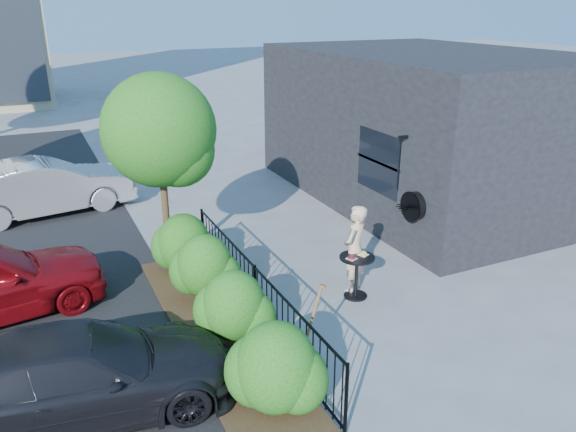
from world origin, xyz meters
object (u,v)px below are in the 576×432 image
patio_tree (163,137)px  car_silver (46,187)px  car_darkgrey (80,373)px  shovel (309,332)px  cafe_table (357,269)px  woman (355,249)px

patio_tree → car_silver: size_ratio=0.91×
patio_tree → car_darkgrey: bearing=-119.9°
car_silver → shovel: bearing=-169.2°
shovel → car_darkgrey: size_ratio=0.33×
cafe_table → car_silver: size_ratio=0.20×
car_silver → car_darkgrey: 8.43m
woman → car_darkgrey: bearing=-20.7°
patio_tree → cafe_table: 4.45m
cafe_table → woman: (0.10, 0.25, 0.29)m
cafe_table → shovel: (-1.80, -1.56, 0.03)m
cafe_table → car_silver: bearing=124.0°
patio_tree → cafe_table: patio_tree is taller
shovel → car_darkgrey: (-3.19, 0.41, -0.00)m
woman → car_silver: (-5.01, 7.03, -0.14)m
patio_tree → car_darkgrey: size_ratio=0.95×
patio_tree → cafe_table: (2.78, -2.70, -2.19)m
patio_tree → car_silver: 5.45m
car_silver → car_darkgrey: size_ratio=1.05×
patio_tree → car_darkgrey: patio_tree is taller
cafe_table → car_darkgrey: 5.12m
cafe_table → patio_tree: bearing=135.8°
car_darkgrey → woman: bearing=-67.9°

